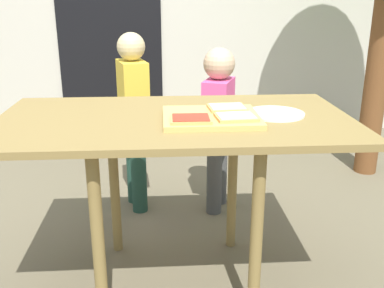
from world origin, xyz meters
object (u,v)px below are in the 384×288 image
Objects in this scene: dining_table at (175,137)px; plate_white_right at (275,114)px; cutting_board at (211,118)px; pizza_slice_near_right at (236,117)px; pizza_slice_near_left at (191,119)px; child_right at (218,119)px; child_left at (134,112)px; pizza_slice_far_right at (227,108)px.

plate_white_right reaches higher than dining_table.
cutting_board is 2.32× the size of pizza_slice_near_right.
child_right is at bearing 76.24° from pizza_slice_near_left.
pizza_slice_near_left is at bearing -73.58° from child_left.
pizza_slice_near_left is 0.16× the size of child_right.
cutting_board is at bearing -67.03° from child_left.
pizza_slice_near_right reaches higher than dining_table.
dining_table is 0.19m from pizza_slice_near_left.
dining_table is 0.79m from child_right.
dining_table is 1.36× the size of child_left.
pizza_slice_far_right is at bearing -94.36° from child_right.
dining_table is at bearing 152.11° from pizza_slice_near_right.
cutting_board is at bearing -166.66° from plate_white_right.
child_right is (0.27, 0.73, -0.13)m from dining_table.
plate_white_right is 0.25× the size of child_right.
child_left reaches higher than dining_table.
pizza_slice_near_right is 0.17× the size of child_right.
dining_table is at bearing -74.62° from child_left.
pizza_slice_far_right reaches higher than cutting_board.
child_right reaches higher than dining_table.
pizza_slice_far_right is at bearing 45.52° from pizza_slice_near_left.
pizza_slice_far_right is (0.16, 0.16, 0.00)m from pizza_slice_near_left.
plate_white_right is at bearing 22.32° from pizza_slice_near_left.
child_right is (0.05, 0.71, -0.24)m from pizza_slice_far_right.
pizza_slice_near_left reaches higher than plate_white_right.
pizza_slice_far_right is at bearing -60.45° from child_left.
plate_white_right is (0.20, -0.02, -0.02)m from pizza_slice_far_right.
dining_table is 9.37× the size of pizza_slice_near_left.
pizza_slice_near_left is 0.23m from pizza_slice_far_right.
plate_white_right is at bearing 34.94° from pizza_slice_near_right.
child_left is (-0.62, 0.77, -0.19)m from plate_white_right.
child_right reaches higher than cutting_board.
pizza_slice_near_left is 0.95× the size of pizza_slice_far_right.
plate_white_right is 1.01m from child_left.
pizza_slice_near_left reaches higher than cutting_board.
dining_table is 8.83× the size of pizza_slice_near_right.
child_right is (0.21, 0.87, -0.24)m from pizza_slice_near_left.
child_left is at bearing 106.42° from pizza_slice_near_left.
pizza_slice_near_left is at bearing -67.90° from dining_table.
child_left is (-0.35, 0.84, -0.19)m from cutting_board.
cutting_board reaches higher than dining_table.
pizza_slice_near_right is at bearing -145.06° from plate_white_right.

